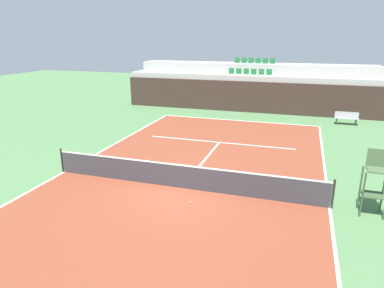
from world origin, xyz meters
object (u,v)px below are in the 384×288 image
at_px(umpire_chair, 375,180).
at_px(tennis_ball_0, 191,202).
at_px(tennis_net, 181,176).
at_px(player_bench, 347,117).

height_order(umpire_chair, tennis_ball_0, umpire_chair).
bearing_deg(umpire_chair, tennis_net, -179.52).
bearing_deg(tennis_net, umpire_chair, 0.48).
bearing_deg(umpire_chair, tennis_ball_0, -168.93).
distance_m(umpire_chair, tennis_ball_0, 6.17).
bearing_deg(tennis_ball_0, tennis_net, 124.02).
xyz_separation_m(player_bench, tennis_ball_0, (-6.42, -14.18, -0.46)).
xyz_separation_m(umpire_chair, tennis_ball_0, (-5.95, -1.16, -1.14)).
relative_size(umpire_chair, player_bench, 1.47).
height_order(player_bench, tennis_ball_0, player_bench).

